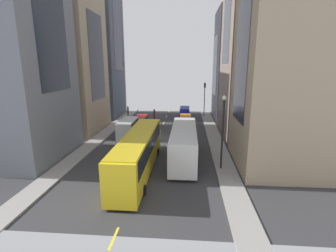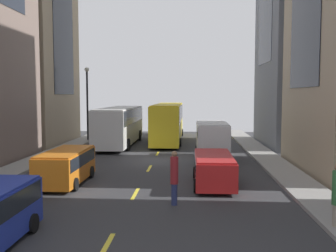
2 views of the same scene
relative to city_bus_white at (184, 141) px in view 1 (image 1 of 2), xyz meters
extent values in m
plane|color=#333335|center=(3.76, -7.84, -2.01)|extent=(41.63, 41.63, 0.00)
cube|color=gray|center=(-4.08, -7.84, -1.93)|extent=(1.94, 44.00, 0.15)
cube|color=gray|center=(11.61, -7.84, -1.93)|extent=(1.94, 44.00, 0.15)
cube|color=yellow|center=(3.76, -28.84, -2.00)|extent=(0.16, 2.00, 0.01)
cube|color=yellow|center=(3.76, -22.84, -2.00)|extent=(0.16, 2.00, 0.01)
cube|color=yellow|center=(3.76, -16.84, -2.00)|extent=(0.16, 2.00, 0.01)
cube|color=yellow|center=(3.76, -10.84, -2.00)|extent=(0.16, 2.00, 0.01)
cube|color=yellow|center=(3.76, -4.84, -2.00)|extent=(0.16, 2.00, 0.01)
cube|color=yellow|center=(3.76, 1.16, -2.00)|extent=(0.16, 2.00, 0.01)
cube|color=yellow|center=(3.76, 7.16, -2.00)|extent=(0.16, 2.00, 0.01)
cube|color=yellow|center=(3.76, 13.16, -2.00)|extent=(0.16, 2.00, 0.01)
cube|color=slate|center=(-10.23, -22.90, 7.62)|extent=(9.96, 11.05, 19.26)
cube|color=#1E232D|center=(-10.23, -22.90, 7.62)|extent=(10.06, 6.08, 10.59)
cube|color=tan|center=(-10.25, 0.90, 8.03)|extent=(9.99, 9.71, 20.08)
cube|color=#1E232D|center=(-10.25, 0.90, 8.03)|extent=(10.09, 5.34, 11.05)
cube|color=#4C5666|center=(16.22, -22.57, 17.66)|extent=(6.88, 9.29, 39.33)
cube|color=#1E232D|center=(16.22, -22.57, 17.66)|extent=(6.95, 5.11, 21.63)
cube|color=tan|center=(17.62, -10.93, 8.85)|extent=(9.68, 10.11, 21.72)
cube|color=#1E232D|center=(17.62, -10.93, 8.85)|extent=(9.78, 5.56, 11.95)
cube|color=silver|center=(0.00, 0.00, -0.23)|extent=(2.55, 11.62, 3.00)
cube|color=black|center=(0.00, 0.00, 0.62)|extent=(2.60, 10.69, 1.20)
cube|color=beige|center=(0.00, 0.00, 1.31)|extent=(2.45, 11.16, 0.08)
cylinder|color=black|center=(-1.17, 3.60, -1.51)|extent=(0.46, 1.00, 1.00)
cylinder|color=black|center=(1.17, 3.60, -1.51)|extent=(0.46, 1.00, 1.00)
cylinder|color=black|center=(-1.17, -3.60, -1.51)|extent=(0.46, 1.00, 1.00)
cylinder|color=black|center=(1.17, -3.60, -1.51)|extent=(0.46, 1.00, 1.00)
cube|color=yellow|center=(4.12, 3.55, -0.15)|extent=(2.45, 14.17, 3.30)
cube|color=black|center=(4.12, 3.55, 0.71)|extent=(2.50, 13.03, 1.48)
cube|color=gold|center=(4.12, 3.55, 1.54)|extent=(2.35, 13.60, 0.08)
cylinder|color=black|center=(2.99, 7.94, -1.63)|extent=(0.44, 0.76, 0.76)
cylinder|color=black|center=(5.25, 7.94, -1.63)|extent=(0.44, 0.76, 0.76)
cylinder|color=black|center=(2.99, -0.84, -1.63)|extent=(0.44, 0.76, 0.76)
cylinder|color=black|center=(5.25, -0.84, -1.63)|extent=(0.44, 0.76, 0.76)
cube|color=white|center=(7.74, -7.32, -0.66)|extent=(2.05, 5.05, 2.30)
cube|color=black|center=(7.74, -7.32, 0.10)|extent=(2.09, 4.65, 0.69)
cube|color=silver|center=(7.74, -7.32, 0.53)|extent=(1.97, 4.85, 0.08)
cylinder|color=black|center=(6.80, -5.76, -1.65)|extent=(0.37, 0.72, 0.72)
cylinder|color=black|center=(8.69, -5.76, -1.65)|extent=(0.37, 0.72, 0.72)
cylinder|color=black|center=(6.80, -8.89, -1.65)|extent=(0.37, 0.72, 0.72)
cylinder|color=black|center=(8.69, -8.89, -1.65)|extent=(0.37, 0.72, 0.72)
cube|color=red|center=(7.39, -14.90, -1.21)|extent=(1.83, 4.79, 1.26)
cube|color=black|center=(7.39, -14.90, -0.89)|extent=(1.86, 4.41, 0.53)
cube|color=#A91A1A|center=(7.39, -14.90, -0.54)|extent=(1.75, 4.60, 0.08)
cylinder|color=black|center=(6.55, -13.42, -1.70)|extent=(0.33, 0.62, 0.62)
cylinder|color=black|center=(8.23, -13.42, -1.70)|extent=(0.33, 0.62, 0.62)
cylinder|color=black|center=(6.55, -16.39, -1.70)|extent=(0.33, 0.62, 0.62)
cylinder|color=black|center=(8.23, -16.39, -1.70)|extent=(0.33, 0.62, 0.62)
cube|color=orange|center=(0.02, -15.03, -1.12)|extent=(1.78, 4.67, 1.43)
cube|color=black|center=(0.02, -15.03, -0.76)|extent=(1.82, 4.30, 0.60)
cube|color=#BE6115|center=(0.02, -15.03, -0.37)|extent=(1.71, 4.48, 0.08)
cylinder|color=black|center=(-0.80, -13.58, -1.70)|extent=(0.32, 0.62, 0.62)
cylinder|color=black|center=(0.84, -13.58, -1.70)|extent=(0.32, 0.62, 0.62)
cylinder|color=black|center=(-0.80, -16.47, -1.70)|extent=(0.32, 0.62, 0.62)
cylinder|color=black|center=(0.84, -16.47, -1.70)|extent=(0.32, 0.62, 0.62)
cube|color=#2338AD|center=(0.26, -23.27, -1.10)|extent=(1.79, 4.50, 1.48)
cube|color=black|center=(0.26, -23.27, -0.72)|extent=(1.83, 4.14, 0.62)
cube|color=navy|center=(0.26, -23.27, -0.32)|extent=(1.72, 4.32, 0.08)
cylinder|color=black|center=(-0.57, -21.87, -1.70)|extent=(0.32, 0.62, 0.62)
cylinder|color=black|center=(1.08, -21.87, -1.70)|extent=(0.32, 0.62, 0.62)
cylinder|color=black|center=(-0.57, -24.66, -1.70)|extent=(0.32, 0.62, 0.62)
cylinder|color=black|center=(1.08, -24.66, -1.70)|extent=(0.32, 0.62, 0.62)
cylinder|color=navy|center=(5.59, -18.49, -1.57)|extent=(0.24, 0.24, 0.87)
cylinder|color=maroon|center=(5.59, -18.49, -0.58)|extent=(0.32, 0.32, 1.10)
sphere|color=#8C6647|center=(5.59, -18.49, 0.08)|extent=(0.23, 0.23, 0.23)
cylinder|color=gray|center=(11.01, -21.13, -1.50)|extent=(0.25, 0.25, 0.72)
cylinder|color=#336B38|center=(11.01, -21.13, -0.58)|extent=(0.33, 0.33, 1.11)
sphere|color=#8C6647|center=(11.01, -21.13, 0.08)|extent=(0.22, 0.22, 0.22)
cylinder|color=black|center=(-3.51, -23.42, 0.86)|extent=(0.14, 0.14, 5.44)
cube|color=black|center=(-3.51, -23.42, 4.03)|extent=(0.32, 0.32, 0.90)
sphere|color=red|center=(-3.51, -23.60, 4.28)|extent=(0.20, 0.20, 0.20)
sphere|color=orange|center=(-3.51, -23.60, 4.03)|extent=(0.20, 0.20, 0.20)
sphere|color=green|center=(-3.51, -23.60, 3.78)|extent=(0.20, 0.20, 0.20)
cylinder|color=black|center=(-3.61, 2.60, 1.42)|extent=(0.18, 0.18, 6.55)
sphere|color=silver|center=(-3.61, 2.60, 4.87)|extent=(0.44, 0.44, 0.44)
camera|label=1|loc=(-0.37, 25.56, 7.73)|focal=27.06mm
camera|label=2|loc=(6.20, -33.68, 2.42)|focal=40.98mm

